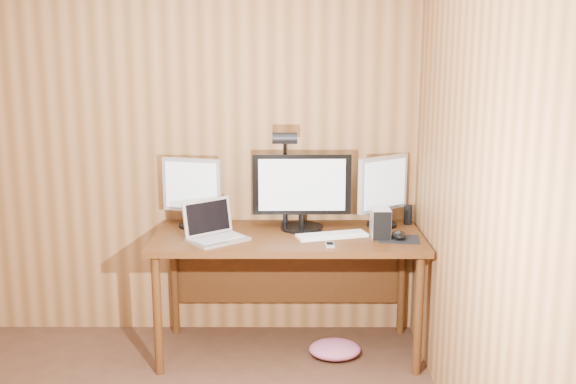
{
  "coord_description": "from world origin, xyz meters",
  "views": [
    {
      "loc": [
        0.94,
        -2.24,
        1.83
      ],
      "look_at": [
        0.93,
        1.58,
        1.02
      ],
      "focal_mm": 42.0,
      "sensor_mm": 36.0,
      "label": 1
    }
  ],
  "objects_px": {
    "laptop": "(214,230)",
    "hard_drive": "(380,223)",
    "monitor_center": "(302,190)",
    "mouse": "(399,235)",
    "desk_lamp": "(285,165)",
    "monitor_left": "(192,190)",
    "monitor_right": "(383,189)",
    "keyboard": "(332,235)",
    "speaker": "(408,215)",
    "desk": "(288,251)",
    "phone": "(330,245)"
  },
  "relations": [
    {
      "from": "hard_drive",
      "to": "monitor_left",
      "type": "bearing_deg",
      "value": 167.18
    },
    {
      "from": "hard_drive",
      "to": "speaker",
      "type": "xyz_separation_m",
      "value": [
        0.21,
        0.3,
        -0.03
      ]
    },
    {
      "from": "phone",
      "to": "desk_lamp",
      "type": "xyz_separation_m",
      "value": [
        -0.26,
        0.37,
        0.39
      ]
    },
    {
      "from": "desk",
      "to": "monitor_right",
      "type": "bearing_deg",
      "value": 12.18
    },
    {
      "from": "monitor_center",
      "to": "monitor_right",
      "type": "bearing_deg",
      "value": 7.3
    },
    {
      "from": "desk_lamp",
      "to": "phone",
      "type": "bearing_deg",
      "value": -40.53
    },
    {
      "from": "mouse",
      "to": "hard_drive",
      "type": "xyz_separation_m",
      "value": [
        -0.1,
        0.04,
        0.06
      ]
    },
    {
      "from": "laptop",
      "to": "mouse",
      "type": "relative_size",
      "value": 3.36
    },
    {
      "from": "mouse",
      "to": "phone",
      "type": "xyz_separation_m",
      "value": [
        -0.41,
        -0.13,
        -0.02
      ]
    },
    {
      "from": "speaker",
      "to": "phone",
      "type": "bearing_deg",
      "value": -137.58
    },
    {
      "from": "keyboard",
      "to": "mouse",
      "type": "xyz_separation_m",
      "value": [
        0.39,
        -0.05,
        0.01
      ]
    },
    {
      "from": "speaker",
      "to": "desk_lamp",
      "type": "relative_size",
      "value": 0.19
    },
    {
      "from": "monitor_center",
      "to": "speaker",
      "type": "distance_m",
      "value": 0.7
    },
    {
      "from": "monitor_left",
      "to": "desk_lamp",
      "type": "bearing_deg",
      "value": 11.96
    },
    {
      "from": "mouse",
      "to": "hard_drive",
      "type": "distance_m",
      "value": 0.13
    },
    {
      "from": "desk",
      "to": "speaker",
      "type": "relative_size",
      "value": 13.14
    },
    {
      "from": "monitor_center",
      "to": "mouse",
      "type": "xyz_separation_m",
      "value": [
        0.56,
        -0.23,
        -0.22
      ]
    },
    {
      "from": "monitor_center",
      "to": "desk_lamp",
      "type": "height_order",
      "value": "desk_lamp"
    },
    {
      "from": "desk",
      "to": "desk_lamp",
      "type": "distance_m",
      "value": 0.52
    },
    {
      "from": "monitor_right",
      "to": "laptop",
      "type": "bearing_deg",
      "value": 158.95
    },
    {
      "from": "mouse",
      "to": "desk_lamp",
      "type": "relative_size",
      "value": 0.19
    },
    {
      "from": "monitor_center",
      "to": "mouse",
      "type": "relative_size",
      "value": 5.02
    },
    {
      "from": "mouse",
      "to": "speaker",
      "type": "xyz_separation_m",
      "value": [
        0.11,
        0.35,
        0.04
      ]
    },
    {
      "from": "hard_drive",
      "to": "phone",
      "type": "distance_m",
      "value": 0.36
    },
    {
      "from": "keyboard",
      "to": "phone",
      "type": "distance_m",
      "value": 0.18
    },
    {
      "from": "hard_drive",
      "to": "desk",
      "type": "bearing_deg",
      "value": 165.26
    },
    {
      "from": "monitor_right",
      "to": "keyboard",
      "type": "relative_size",
      "value": 1.01
    },
    {
      "from": "mouse",
      "to": "desk",
      "type": "bearing_deg",
      "value": 159.75
    },
    {
      "from": "phone",
      "to": "monitor_left",
      "type": "bearing_deg",
      "value": 151.63
    },
    {
      "from": "laptop",
      "to": "keyboard",
      "type": "bearing_deg",
      "value": -34.38
    },
    {
      "from": "monitor_left",
      "to": "mouse",
      "type": "xyz_separation_m",
      "value": [
        1.23,
        -0.28,
        -0.21
      ]
    },
    {
      "from": "hard_drive",
      "to": "desk_lamp",
      "type": "xyz_separation_m",
      "value": [
        -0.56,
        0.2,
        0.31
      ]
    },
    {
      "from": "mouse",
      "to": "monitor_right",
      "type": "bearing_deg",
      "value": 95.84
    },
    {
      "from": "monitor_center",
      "to": "desk_lamp",
      "type": "bearing_deg",
      "value": 171.59
    },
    {
      "from": "desk_lamp",
      "to": "laptop",
      "type": "bearing_deg",
      "value": -134.57
    },
    {
      "from": "monitor_left",
      "to": "monitor_right",
      "type": "xyz_separation_m",
      "value": [
        1.18,
        0.02,
        0.01
      ]
    },
    {
      "from": "desk",
      "to": "monitor_right",
      "type": "height_order",
      "value": "monitor_right"
    },
    {
      "from": "laptop",
      "to": "speaker",
      "type": "xyz_separation_m",
      "value": [
        1.19,
        0.35,
        0.0
      ]
    },
    {
      "from": "monitor_left",
      "to": "hard_drive",
      "type": "distance_m",
      "value": 1.17
    },
    {
      "from": "speaker",
      "to": "monitor_right",
      "type": "bearing_deg",
      "value": -165.56
    },
    {
      "from": "laptop",
      "to": "hard_drive",
      "type": "xyz_separation_m",
      "value": [
        0.97,
        0.04,
        0.03
      ]
    },
    {
      "from": "monitor_right",
      "to": "mouse",
      "type": "relative_size",
      "value": 3.7
    },
    {
      "from": "laptop",
      "to": "monitor_left",
      "type": "bearing_deg",
      "value": 80.65
    },
    {
      "from": "monitor_center",
      "to": "monitor_left",
      "type": "height_order",
      "value": "monitor_center"
    },
    {
      "from": "mouse",
      "to": "hard_drive",
      "type": "bearing_deg",
      "value": 153.35
    },
    {
      "from": "desk",
      "to": "desk_lamp",
      "type": "height_order",
      "value": "desk_lamp"
    },
    {
      "from": "monitor_left",
      "to": "phone",
      "type": "xyz_separation_m",
      "value": [
        0.83,
        -0.41,
        -0.22
      ]
    },
    {
      "from": "desk",
      "to": "desk_lamp",
      "type": "xyz_separation_m",
      "value": [
        -0.02,
        0.07,
        0.52
      ]
    },
    {
      "from": "monitor_center",
      "to": "laptop",
      "type": "distance_m",
      "value": 0.59
    },
    {
      "from": "hard_drive",
      "to": "keyboard",
      "type": "bearing_deg",
      "value": 177.18
    }
  ]
}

